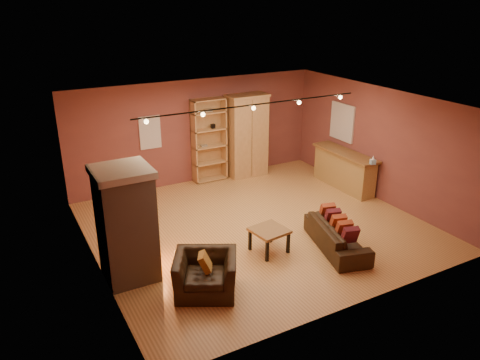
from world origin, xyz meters
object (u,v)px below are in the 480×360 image
armchair (205,268)px  coffee_table (269,232)px  loveseat (337,231)px  armoire (247,135)px  fireplace (127,224)px  bar_counter (344,169)px  bookcase (208,139)px

armchair → coffee_table: bearing=48.9°
coffee_table → loveseat: bearing=-23.1°
armoire → loveseat: bearing=-95.8°
fireplace → armchair: size_ratio=1.67×
coffee_table → bar_counter: bearing=28.6°
bookcase → loveseat: size_ratio=1.19×
armoire → loveseat: 4.65m
armoire → armchair: (-3.43, -4.65, -0.70)m
armchair → coffee_table: 1.81m
bar_counter → bookcase: bearing=142.2°
fireplace → coffee_table: size_ratio=2.88×
bar_counter → armchair: bar_counter is taller
loveseat → bar_counter: bearing=-27.0°
fireplace → bookcase: bearing=48.3°
coffee_table → bookcase: bearing=81.5°
loveseat → coffee_table: size_ratio=2.62×
loveseat → armchair: armchair is taller
loveseat → fireplace: bearing=91.1°
bookcase → armchair: (-2.32, -4.83, -0.70)m
armoire → coffee_table: (-1.74, -4.02, -0.74)m
bookcase → armchair: bearing=-115.7°
armoire → bookcase: bearing=171.1°
coffee_table → armchair: bearing=-159.4°
armoire → coffee_table: 4.44m
loveseat → armchair: bearing=107.1°
fireplace → loveseat: bearing=-14.2°
bar_counter → coffee_table: bar_counter is taller
fireplace → coffee_table: (2.70, -0.46, -0.64)m
armoire → armchair: size_ratio=1.83×
bar_counter → armchair: (-5.24, -2.57, -0.04)m
fireplace → bookcase: size_ratio=0.92×
bookcase → loveseat: 4.85m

